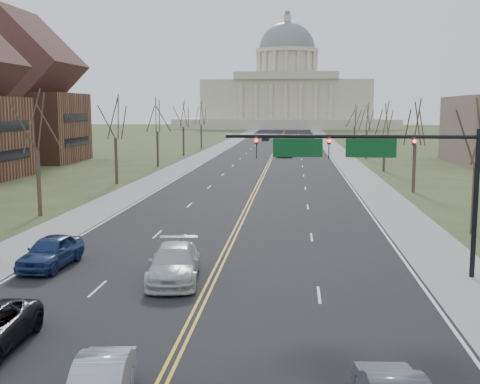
% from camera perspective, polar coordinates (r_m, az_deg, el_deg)
% --- Properties ---
extents(road, '(20.00, 380.00, 0.01)m').
position_cam_1_polar(road, '(126.07, 3.45, 4.19)').
color(road, black).
rests_on(road, ground).
extents(cross_road, '(120.00, 14.00, 0.01)m').
position_cam_1_polar(cross_road, '(23.53, -4.66, -12.30)').
color(cross_road, black).
rests_on(cross_road, ground).
extents(sidewalk_left, '(4.00, 380.00, 0.03)m').
position_cam_1_polar(sidewalk_left, '(127.00, -1.98, 4.23)').
color(sidewalk_left, gray).
rests_on(sidewalk_left, ground).
extents(sidewalk_right, '(4.00, 380.00, 0.03)m').
position_cam_1_polar(sidewalk_right, '(126.27, 8.91, 4.12)').
color(sidewalk_right, gray).
rests_on(sidewalk_right, ground).
extents(center_line, '(0.42, 380.00, 0.01)m').
position_cam_1_polar(center_line, '(126.07, 3.45, 4.19)').
color(center_line, gold).
rests_on(center_line, road).
extents(edge_line_left, '(0.15, 380.00, 0.01)m').
position_cam_1_polar(edge_line_left, '(126.75, -0.99, 4.22)').
color(edge_line_left, silver).
rests_on(edge_line_left, road).
extents(edge_line_right, '(0.15, 380.00, 0.01)m').
position_cam_1_polar(edge_line_right, '(126.15, 7.92, 4.13)').
color(edge_line_right, silver).
rests_on(edge_line_right, road).
extents(capitol, '(90.00, 60.00, 50.00)m').
position_cam_1_polar(capitol, '(265.76, 4.43, 9.18)').
color(capitol, beige).
rests_on(capitol, ground).
extents(signal_mast, '(12.12, 0.44, 7.20)m').
position_cam_1_polar(signal_mast, '(29.56, 12.18, 3.14)').
color(signal_mast, black).
rests_on(signal_mast, ground).
extents(tree_r_0, '(3.74, 3.74, 8.50)m').
position_cam_1_polar(tree_r_0, '(41.45, 21.61, 5.17)').
color(tree_r_0, '#3A2D22').
rests_on(tree_r_0, ground).
extents(tree_l_0, '(3.96, 3.96, 9.00)m').
position_cam_1_polar(tree_l_0, '(47.85, -18.77, 6.06)').
color(tree_l_0, '#3A2D22').
rests_on(tree_l_0, ground).
extents(tree_r_1, '(3.74, 3.74, 8.50)m').
position_cam_1_polar(tree_r_1, '(60.89, 16.32, 6.10)').
color(tree_r_1, '#3A2D22').
rests_on(tree_r_1, ground).
extents(tree_l_1, '(3.96, 3.96, 9.00)m').
position_cam_1_polar(tree_l_1, '(66.63, -11.77, 6.71)').
color(tree_l_1, '#3A2D22').
rests_on(tree_l_1, ground).
extents(tree_r_2, '(3.74, 3.74, 8.50)m').
position_cam_1_polar(tree_r_2, '(80.61, 13.60, 6.56)').
color(tree_r_2, '#3A2D22').
rests_on(tree_r_2, ground).
extents(tree_l_2, '(3.96, 3.96, 9.00)m').
position_cam_1_polar(tree_l_2, '(85.96, -7.87, 7.03)').
color(tree_l_2, '#3A2D22').
rests_on(tree_l_2, ground).
extents(tree_r_3, '(3.74, 3.74, 8.50)m').
position_cam_1_polar(tree_r_3, '(100.44, 11.95, 6.83)').
color(tree_r_3, '#3A2D22').
rests_on(tree_r_3, ground).
extents(tree_l_3, '(3.96, 3.96, 9.00)m').
position_cam_1_polar(tree_l_3, '(105.54, -5.41, 7.22)').
color(tree_l_3, '#3A2D22').
rests_on(tree_l_3, ground).
extents(tree_r_4, '(3.74, 3.74, 8.50)m').
position_cam_1_polar(tree_r_4, '(120.32, 10.84, 7.00)').
color(tree_r_4, '#3A2D22').
rests_on(tree_r_4, ground).
extents(tree_l_4, '(3.96, 3.96, 9.00)m').
position_cam_1_polar(tree_l_4, '(125.26, -3.72, 7.33)').
color(tree_l_4, '#3A2D22').
rests_on(tree_l_4, ground).
extents(bldg_left_far, '(17.10, 14.28, 23.25)m').
position_cam_1_polar(bldg_left_far, '(99.04, -20.01, 8.25)').
color(bldg_left_far, brown).
rests_on(bldg_left_far, ground).
extents(car_sb_inner_second, '(2.94, 5.94, 1.66)m').
position_cam_1_polar(car_sb_inner_second, '(28.89, -6.24, -6.74)').
color(car_sb_inner_second, beige).
rests_on(car_sb_inner_second, road).
extents(car_sb_outer_second, '(2.25, 4.94, 1.64)m').
position_cam_1_polar(car_sb_outer_second, '(32.55, -17.49, -5.41)').
color(car_sb_outer_second, navy).
rests_on(car_sb_outer_second, road).
extents(car_far_nb, '(2.88, 5.74, 1.56)m').
position_cam_1_polar(car_far_nb, '(103.36, 4.29, 3.80)').
color(car_far_nb, black).
rests_on(car_far_nb, road).
extents(car_far_sb, '(2.09, 4.42, 1.46)m').
position_cam_1_polar(car_far_sb, '(155.69, 2.44, 5.17)').
color(car_far_sb, '#56595F').
rests_on(car_far_sb, road).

